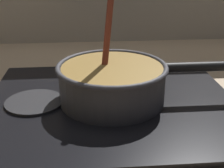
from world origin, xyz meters
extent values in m
cube|color=black|center=(0.13, 0.23, 0.01)|extent=(0.56, 0.48, 0.01)
torus|color=#592D0C|center=(0.13, 0.23, 0.02)|extent=(0.20, 0.20, 0.01)
cylinder|color=#262628|center=(-0.04, 0.23, 0.01)|extent=(0.13, 0.13, 0.01)
cylinder|color=#38383D|center=(0.13, 0.23, 0.05)|extent=(0.23, 0.23, 0.08)
cylinder|color=olive|center=(0.13, 0.23, 0.06)|extent=(0.22, 0.22, 0.07)
torus|color=#38383D|center=(0.13, 0.23, 0.09)|extent=(0.24, 0.24, 0.01)
cylinder|color=black|center=(0.32, 0.23, 0.09)|extent=(0.15, 0.02, 0.02)
cylinder|color=#E5CC7A|center=(0.15, 0.22, 0.08)|extent=(0.03, 0.03, 0.01)
cylinder|color=beige|center=(0.17, 0.18, 0.08)|extent=(0.04, 0.04, 0.01)
cylinder|color=#EDD88C|center=(0.10, 0.21, 0.08)|extent=(0.03, 0.03, 0.01)
cylinder|color=#EDD88C|center=(0.13, 0.27, 0.08)|extent=(0.03, 0.03, 0.01)
cylinder|color=beige|center=(0.08, 0.30, 0.08)|extent=(0.03, 0.03, 0.01)
cylinder|color=#EDD88C|center=(0.12, 0.15, 0.08)|extent=(0.04, 0.04, 0.01)
cylinder|color=#E5CC7A|center=(0.19, 0.26, 0.08)|extent=(0.03, 0.03, 0.01)
cylinder|color=#E5CC7A|center=(0.22, 0.23, 0.08)|extent=(0.03, 0.03, 0.01)
cylinder|color=maroon|center=(0.13, 0.28, 0.21)|extent=(0.05, 0.08, 0.26)
cube|color=brown|center=(0.12, 0.24, 0.08)|extent=(0.04, 0.05, 0.01)
camera|label=1|loc=(0.08, -0.41, 0.32)|focal=50.21mm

